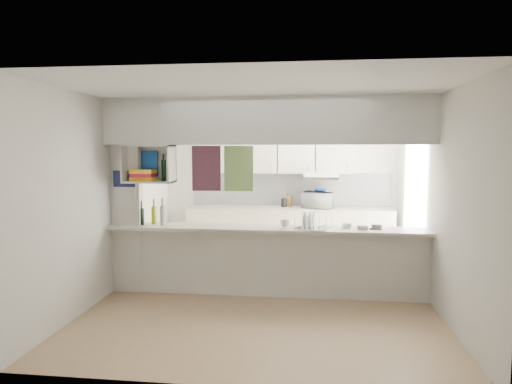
# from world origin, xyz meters

# --- Properties ---
(floor) EXTENTS (4.80, 4.80, 0.00)m
(floor) POSITION_xyz_m (0.00, 0.00, 0.00)
(floor) COLOR tan
(floor) RESTS_ON ground
(ceiling) EXTENTS (4.80, 4.80, 0.00)m
(ceiling) POSITION_xyz_m (0.00, 0.00, 2.60)
(ceiling) COLOR white
(ceiling) RESTS_ON wall_back
(wall_back) EXTENTS (4.20, 0.00, 4.20)m
(wall_back) POSITION_xyz_m (0.00, 2.40, 1.30)
(wall_back) COLOR silver
(wall_back) RESTS_ON floor
(wall_left) EXTENTS (0.00, 4.80, 4.80)m
(wall_left) POSITION_xyz_m (-2.10, 0.00, 1.30)
(wall_left) COLOR silver
(wall_left) RESTS_ON floor
(wall_right) EXTENTS (0.00, 4.80, 4.80)m
(wall_right) POSITION_xyz_m (2.10, 0.00, 1.30)
(wall_right) COLOR silver
(wall_right) RESTS_ON floor
(servery_partition) EXTENTS (4.20, 0.50, 2.60)m
(servery_partition) POSITION_xyz_m (-0.17, 0.00, 1.66)
(servery_partition) COLOR silver
(servery_partition) RESTS_ON floor
(cubby_shelf) EXTENTS (0.65, 0.35, 0.50)m
(cubby_shelf) POSITION_xyz_m (-1.57, -0.06, 1.71)
(cubby_shelf) COLOR white
(cubby_shelf) RESTS_ON bulkhead
(kitchen_run) EXTENTS (3.60, 0.63, 2.24)m
(kitchen_run) POSITION_xyz_m (0.16, 2.14, 0.83)
(kitchen_run) COLOR beige
(kitchen_run) RESTS_ON floor
(microwave) EXTENTS (0.58, 0.48, 0.28)m
(microwave) POSITION_xyz_m (0.70, 2.06, 1.06)
(microwave) COLOR white
(microwave) RESTS_ON bench_top
(bowl) EXTENTS (0.22, 0.22, 0.06)m
(bowl) POSITION_xyz_m (0.74, 2.08, 1.23)
(bowl) COLOR navy
(bowl) RESTS_ON microwave
(dish_rack) EXTENTS (0.51, 0.45, 0.23)m
(dish_rack) POSITION_xyz_m (0.62, -0.05, 1.01)
(dish_rack) COLOR silver
(dish_rack) RESTS_ON breakfast_bar
(cup) EXTENTS (0.15, 0.15, 0.09)m
(cup) POSITION_xyz_m (0.25, -0.05, 0.98)
(cup) COLOR white
(cup) RESTS_ON dish_rack
(wine_bottles) EXTENTS (0.37, 0.15, 0.36)m
(wine_bottles) POSITION_xyz_m (-1.54, 0.01, 1.05)
(wine_bottles) COLOR black
(wine_bottles) RESTS_ON breakfast_bar
(plastic_tubs) EXTENTS (0.50, 0.21, 0.07)m
(plastic_tubs) POSITION_xyz_m (1.22, 0.03, 0.95)
(plastic_tubs) COLOR silver
(plastic_tubs) RESTS_ON breakfast_bar
(utensil_jar) EXTENTS (0.11, 0.11, 0.15)m
(utensil_jar) POSITION_xyz_m (0.11, 2.15, 1.00)
(utensil_jar) COLOR black
(utensil_jar) RESTS_ON bench_top
(knife_block) EXTENTS (0.12, 0.10, 0.20)m
(knife_block) POSITION_xyz_m (0.20, 2.18, 1.02)
(knife_block) COLOR brown
(knife_block) RESTS_ON bench_top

